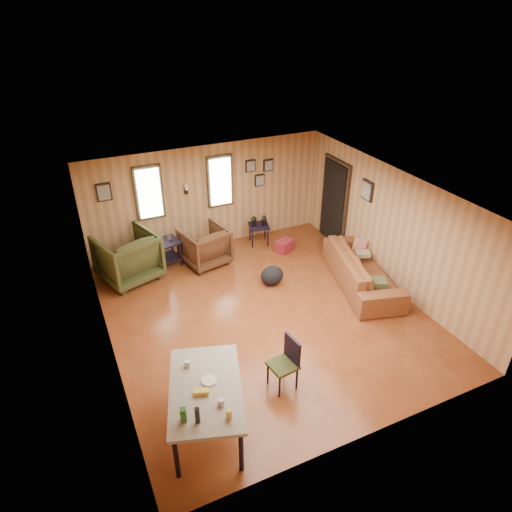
{
  "coord_description": "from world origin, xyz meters",
  "views": [
    {
      "loc": [
        -3.01,
        -6.12,
        5.25
      ],
      "look_at": [
        0.0,
        0.4,
        1.05
      ],
      "focal_mm": 32.0,
      "sensor_mm": 36.0,
      "label": 1
    }
  ],
  "objects_px": {
    "recliner_green": "(128,255)",
    "dining_table": "(206,392)",
    "end_table": "(166,249)",
    "recliner_brown": "(204,244)",
    "side_table": "(259,224)",
    "sofa": "(363,264)"
  },
  "relations": [
    {
      "from": "recliner_green",
      "to": "dining_table",
      "type": "xyz_separation_m",
      "value": [
        0.18,
        -4.31,
        0.16
      ]
    },
    {
      "from": "end_table",
      "to": "recliner_green",
      "type": "bearing_deg",
      "value": -167.37
    },
    {
      "from": "recliner_brown",
      "to": "side_table",
      "type": "bearing_deg",
      "value": -179.58
    },
    {
      "from": "sofa",
      "to": "end_table",
      "type": "height_order",
      "value": "sofa"
    },
    {
      "from": "sofa",
      "to": "dining_table",
      "type": "height_order",
      "value": "dining_table"
    },
    {
      "from": "recliner_brown",
      "to": "end_table",
      "type": "height_order",
      "value": "recliner_brown"
    },
    {
      "from": "sofa",
      "to": "side_table",
      "type": "distance_m",
      "value": 2.74
    },
    {
      "from": "side_table",
      "to": "end_table",
      "type": "bearing_deg",
      "value": -178.27
    },
    {
      "from": "end_table",
      "to": "dining_table",
      "type": "xyz_separation_m",
      "value": [
        -0.66,
        -4.5,
        0.32
      ]
    },
    {
      "from": "sofa",
      "to": "recliner_green",
      "type": "bearing_deg",
      "value": 78.04
    },
    {
      "from": "recliner_brown",
      "to": "end_table",
      "type": "xyz_separation_m",
      "value": [
        -0.79,
        0.26,
        -0.06
      ]
    },
    {
      "from": "sofa",
      "to": "recliner_green",
      "type": "xyz_separation_m",
      "value": [
        -4.25,
        2.22,
        0.09
      ]
    },
    {
      "from": "end_table",
      "to": "side_table",
      "type": "xyz_separation_m",
      "value": [
        2.25,
        0.07,
        0.1
      ]
    },
    {
      "from": "dining_table",
      "to": "recliner_green",
      "type": "bearing_deg",
      "value": 110.07
    },
    {
      "from": "side_table",
      "to": "dining_table",
      "type": "height_order",
      "value": "dining_table"
    },
    {
      "from": "recliner_brown",
      "to": "side_table",
      "type": "distance_m",
      "value": 1.5
    },
    {
      "from": "side_table",
      "to": "dining_table",
      "type": "distance_m",
      "value": 5.43
    },
    {
      "from": "recliner_brown",
      "to": "side_table",
      "type": "relative_size",
      "value": 1.26
    },
    {
      "from": "recliner_brown",
      "to": "side_table",
      "type": "height_order",
      "value": "recliner_brown"
    },
    {
      "from": "recliner_green",
      "to": "dining_table",
      "type": "bearing_deg",
      "value": 74.43
    },
    {
      "from": "recliner_green",
      "to": "recliner_brown",
      "type": "bearing_deg",
      "value": 159.53
    },
    {
      "from": "sofa",
      "to": "end_table",
      "type": "bearing_deg",
      "value": 70.38
    }
  ]
}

